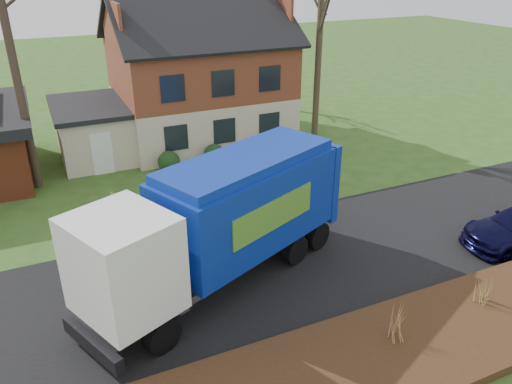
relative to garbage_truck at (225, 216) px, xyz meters
name	(u,v)px	position (x,y,z in m)	size (l,w,h in m)	color
ground	(278,264)	(1.95, 0.09, -2.38)	(120.00, 120.00, 0.00)	#2C4F1A
road	(278,264)	(1.95, 0.09, -2.37)	(80.00, 7.00, 0.02)	black
mulch_verge	(369,362)	(1.95, -5.21, -2.23)	(80.00, 3.50, 0.30)	black
main_house	(191,70)	(3.44, 14.00, 1.65)	(12.95, 8.95, 9.26)	beige
garbage_truck	(225,216)	(0.00, 0.00, 0.00)	(9.86, 6.20, 4.13)	black
silver_sedan	(180,209)	(-0.32, 4.18, -1.65)	(1.55, 4.44, 1.46)	#B8BBC1
grass_clump_mid	(398,322)	(3.07, -4.91, -1.54)	(0.38, 0.32, 1.07)	#A27D47
grass_clump_east	(484,287)	(6.49, -4.66, -1.60)	(0.39, 0.32, 0.96)	#9D8B45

